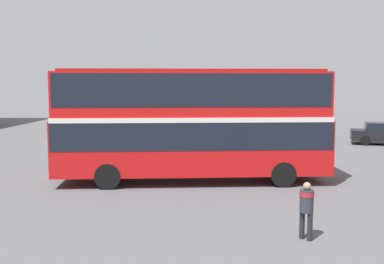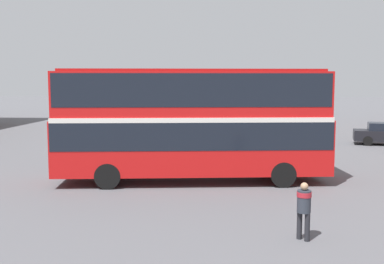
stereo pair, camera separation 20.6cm
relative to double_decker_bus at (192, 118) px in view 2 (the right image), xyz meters
name	(u,v)px [view 2 (the right image)]	position (x,y,z in m)	size (l,w,h in m)	color
ground_plane	(201,178)	(0.35, 0.85, -2.73)	(240.00, 240.00, 0.00)	#5B5B60
double_decker_bus	(192,118)	(0.00, 0.00, 0.00)	(11.55, 3.81, 4.75)	red
pedestrian_foreground	(304,205)	(3.45, -6.93, -1.77)	(0.55, 0.55, 1.57)	#232328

